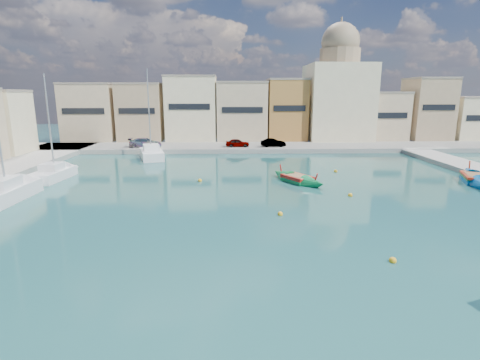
# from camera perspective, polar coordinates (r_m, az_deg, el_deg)

# --- Properties ---
(ground) EXTENTS (160.00, 160.00, 0.00)m
(ground) POSITION_cam_1_polar(r_m,az_deg,el_deg) (25.00, 16.48, -6.14)
(ground) COLOR #164344
(ground) RESTS_ON ground
(north_quay) EXTENTS (80.00, 8.00, 0.60)m
(north_quay) POSITION_cam_1_polar(r_m,az_deg,el_deg) (55.50, 6.45, 4.98)
(north_quay) COLOR gray
(north_quay) RESTS_ON ground
(north_townhouses) EXTENTS (83.20, 7.87, 10.19)m
(north_townhouses) POSITION_cam_1_polar(r_m,az_deg,el_deg) (63.50, 11.71, 10.06)
(north_townhouses) COLOR tan
(north_townhouses) RESTS_ON ground
(church_block) EXTENTS (10.00, 10.00, 19.10)m
(church_block) POSITION_cam_1_polar(r_m,az_deg,el_deg) (64.88, 14.66, 12.98)
(church_block) COLOR beige
(church_block) RESTS_ON ground
(parked_cars) EXTENTS (22.19, 1.92, 1.30)m
(parked_cars) POSITION_cam_1_polar(r_m,az_deg,el_deg) (53.55, -6.30, 5.68)
(parked_cars) COLOR #4C1919
(parked_cars) RESTS_ON north_quay
(luzzu_cyan_mid) EXTENTS (5.08, 8.91, 2.59)m
(luzzu_cyan_mid) POSITION_cam_1_polar(r_m,az_deg,el_deg) (40.73, 32.30, 0.07)
(luzzu_cyan_mid) COLOR #0056A0
(luzzu_cyan_mid) RESTS_ON ground
(luzzu_green) EXTENTS (5.07, 6.79, 2.17)m
(luzzu_green) POSITION_cam_1_polar(r_m,az_deg,el_deg) (34.96, 8.71, 0.07)
(luzzu_green) COLOR #0B773D
(luzzu_green) RESTS_ON ground
(yacht_north) EXTENTS (4.97, 9.24, 11.87)m
(yacht_north) POSITION_cam_1_polar(r_m,az_deg,el_deg) (50.50, -13.52, 4.10)
(yacht_north) COLOR white
(yacht_north) RESTS_ON ground
(yacht_midnorth) EXTENTS (2.95, 7.63, 10.56)m
(yacht_midnorth) POSITION_cam_1_polar(r_m,az_deg,el_deg) (41.08, -25.51, 1.13)
(yacht_midnorth) COLOR white
(yacht_midnorth) RESTS_ON ground
(yacht_mid) EXTENTS (2.89, 9.81, 12.28)m
(yacht_mid) POSITION_cam_1_polar(r_m,az_deg,el_deg) (35.17, -30.65, -1.14)
(yacht_mid) COLOR white
(yacht_mid) RESTS_ON ground
(mooring_buoys) EXTENTS (27.28, 21.74, 0.36)m
(mooring_buoys) POSITION_cam_1_polar(r_m,az_deg,el_deg) (29.87, 15.77, -2.81)
(mooring_buoys) COLOR yellow
(mooring_buoys) RESTS_ON ground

